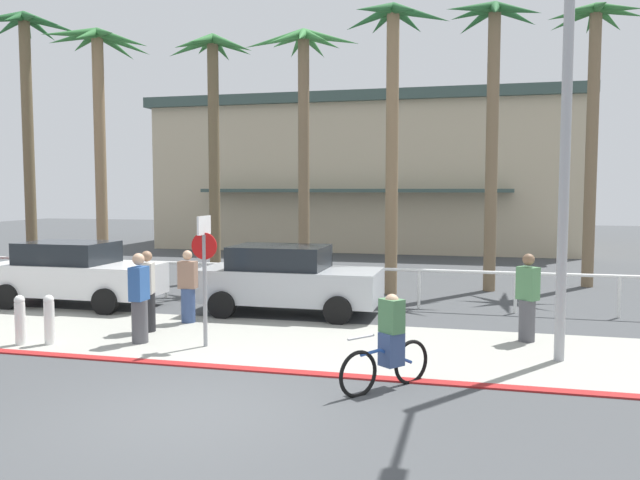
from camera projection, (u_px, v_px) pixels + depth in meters
ground_plane at (341, 296)px, 18.46m from camera, size 80.00×80.00×0.00m
sidewalk_strip at (280, 342)px, 12.85m from camera, size 44.00×4.00×0.02m
curb_paint at (245, 369)px, 10.92m from camera, size 44.00×0.24×0.03m
building_backdrop at (373, 175)px, 36.01m from camera, size 21.46×13.34×7.68m
rail_fence at (329, 273)px, 16.94m from camera, size 23.82×0.08×1.04m
stop_sign_bike_lane at (204, 262)px, 12.33m from camera, size 0.52×0.56×2.56m
bollard_1 at (20, 320)px, 12.56m from camera, size 0.20×0.20×1.00m
bollard_3 at (49, 319)px, 12.60m from camera, size 0.20×0.20×1.00m
streetlight_curb at (568, 118)px, 10.87m from camera, size 0.24×2.54×7.50m
palm_tree_0 at (26, 79)px, 21.29m from camera, size 3.19×2.82×8.94m
palm_tree_1 at (99, 89)px, 20.39m from camera, size 3.29×3.45×8.17m
palm_tree_2 at (213, 98)px, 20.71m from camera, size 3.05×3.27×8.07m
palm_tree_3 at (303, 91)px, 20.28m from camera, size 3.64×3.12×8.11m
palm_tree_4 at (393, 88)px, 18.28m from camera, size 3.05×3.08×8.34m
palm_tree_5 at (493, 78)px, 18.84m from camera, size 2.84×3.02×8.55m
palm_tree_6 at (593, 77)px, 19.66m from camera, size 2.84×3.63×8.74m
car_white_1 at (75, 273)px, 16.79m from camera, size 4.40×2.02×1.69m
car_silver_2 at (287, 279)px, 15.67m from camera, size 4.40×2.02×1.69m
cyclist_blue_0 at (389, 344)px, 9.84m from camera, size 1.19×1.45×1.50m
pedestrian_0 at (527, 301)px, 12.81m from camera, size 0.47×0.46×1.79m
pedestrian_1 at (139, 301)px, 12.69m from camera, size 0.32×0.40×1.81m
pedestrian_2 at (147, 295)px, 13.69m from camera, size 0.40×0.46×1.76m
pedestrian_3 at (188, 290)px, 14.65m from camera, size 0.42×0.34×1.68m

